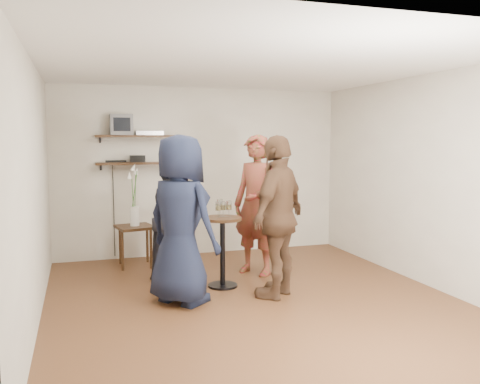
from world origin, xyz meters
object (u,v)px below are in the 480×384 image
Objects in this scene: person_dark at (175,218)px; radio at (138,159)px; crt_monitor at (121,125)px; drinks_table at (223,242)px; dvd_deck at (149,133)px; person_plaid at (256,205)px; person_brown at (279,217)px; person_navy at (181,220)px; side_table at (135,232)px.

radio is at bearing 66.65° from person_dark.
crt_monitor reaches higher than drinks_table.
radio is 0.25× the size of drinks_table.
person_dark is at bearing -74.17° from radio.
crt_monitor is at bearing 180.00° from radio.
dvd_deck reaches higher than person_dark.
drinks_table is at bearing -90.00° from person_plaid.
crt_monitor is 1.80m from person_dark.
dvd_deck is at bearing -173.90° from person_plaid.
person_brown is (1.32, -2.32, -0.59)m from radio.
crt_monitor is 0.55m from radio.
person_brown reaches higher than radio.
person_plaid is (1.64, -1.31, -1.08)m from crt_monitor.
drinks_table is at bearing -65.34° from radio.
person_navy is (0.44, -2.22, -1.09)m from crt_monitor.
radio is 2.73m from person_brown.
radio is 0.38× the size of side_table.
side_table is 1.88m from person_navy.
dvd_deck is 0.46× the size of drinks_table.
person_brown is (-0.09, -1.01, -0.01)m from person_plaid.
person_plaid is (1.51, -0.90, 0.45)m from side_table.
dvd_deck is 1.63m from person_dark.
dvd_deck is (0.40, 0.00, -0.12)m from crt_monitor.
person_plaid reaches higher than radio.
radio is at bearing -31.50° from person_navy.
crt_monitor is 0.17× the size of person_brown.
dvd_deck is 0.22× the size of person_brown.
person_navy is at bearing -136.15° from person_dark.
crt_monitor reaches higher than radio.
person_plaid is at bearing -46.74° from dvd_deck.
person_plaid reaches higher than person_dark.
side_table is 0.31× the size of person_navy.
dvd_deck is at bearing 0.00° from radio.
crt_monitor reaches higher than person_plaid.
person_plaid reaches higher than person_brown.
person_navy is 1.00× the size of person_brown.
person_plaid is 1.00× the size of person_navy.
crt_monitor is at bearing 106.67° from side_table.
radio is at bearing 76.18° from side_table.
person_dark is (0.44, -0.77, 0.30)m from side_table.
dvd_deck reaches higher than person_navy.
person_dark is at bearing -60.30° from side_table.
crt_monitor is 2.52m from drinks_table.
drinks_table reaches higher than side_table.
person_navy is at bearing -143.11° from drinks_table.
person_plaid is 1.09m from person_dark.
drinks_table is at bearing -55.94° from side_table.
side_table is 0.31× the size of person_plaid.
side_table is 0.32× the size of person_brown.
person_plaid is at bearing -137.71° from person_brown.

